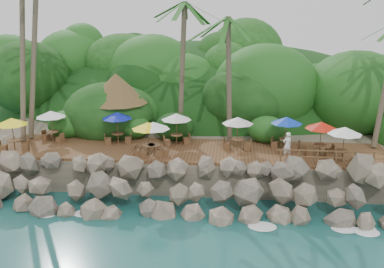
{
  "coord_description": "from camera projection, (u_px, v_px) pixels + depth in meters",
  "views": [
    {
      "loc": [
        2.58,
        -21.63,
        11.59
      ],
      "look_at": [
        0.0,
        6.0,
        3.4
      ],
      "focal_mm": 40.42,
      "sensor_mm": 36.0,
      "label": 1
    }
  ],
  "objects": [
    {
      "name": "seawall",
      "position": [
        186.0,
        189.0,
        25.75
      ],
      "size": [
        29.0,
        4.0,
        2.3
      ],
      "primitive_type": null,
      "color": "gray",
      "rests_on": "ground"
    },
    {
      "name": "dining_clusters",
      "position": [
        182.0,
        124.0,
        28.46
      ],
      "size": [
        23.41,
        4.59,
        2.28
      ],
      "color": "brown",
      "rests_on": "terrace"
    },
    {
      "name": "ground",
      "position": [
        182.0,
        222.0,
        24.17
      ],
      "size": [
        140.0,
        140.0,
        0.0
      ],
      "primitive_type": "plane",
      "color": "#19514F",
      "rests_on": "ground"
    },
    {
      "name": "land_base",
      "position": [
        202.0,
        128.0,
        39.15
      ],
      "size": [
        32.0,
        25.2,
        2.1
      ],
      "primitive_type": "cube",
      "color": "gray",
      "rests_on": "ground"
    },
    {
      "name": "jungle_hill",
      "position": [
        207.0,
        119.0,
        46.61
      ],
      "size": [
        44.8,
        28.0,
        15.4
      ],
      "primitive_type": "ellipsoid",
      "color": "#143811",
      "rests_on": "ground"
    },
    {
      "name": "foam_line",
      "position": [
        183.0,
        219.0,
        24.44
      ],
      "size": [
        25.2,
        0.8,
        0.06
      ],
      "color": "white",
      "rests_on": "ground"
    },
    {
      "name": "waiter",
      "position": [
        287.0,
        145.0,
        27.38
      ],
      "size": [
        0.74,
        0.62,
        1.72
      ],
      "primitive_type": "imported",
      "rotation": [
        0.0,
        0.0,
        3.55
      ],
      "color": "white",
      "rests_on": "terrace"
    },
    {
      "name": "terrace",
      "position": [
        192.0,
        151.0,
        29.27
      ],
      "size": [
        26.0,
        5.0,
        0.2
      ],
      "primitive_type": "cube",
      "color": "brown",
      "rests_on": "land_base"
    },
    {
      "name": "railing",
      "position": [
        345.0,
        157.0,
        25.98
      ],
      "size": [
        8.3,
        0.1,
        1.0
      ],
      "color": "brown",
      "rests_on": "terrace"
    },
    {
      "name": "palapa",
      "position": [
        116.0,
        88.0,
        32.04
      ],
      "size": [
        4.72,
        4.72,
        4.6
      ],
      "color": "brown",
      "rests_on": "ground"
    },
    {
      "name": "jungle_foliage",
      "position": [
        201.0,
        142.0,
        38.49
      ],
      "size": [
        44.0,
        16.0,
        12.0
      ],
      "primitive_type": null,
      "color": "#143811",
      "rests_on": "ground"
    }
  ]
}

